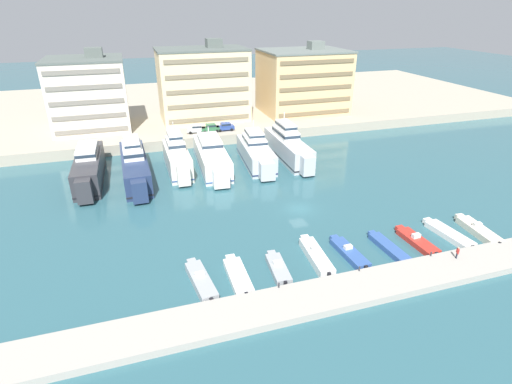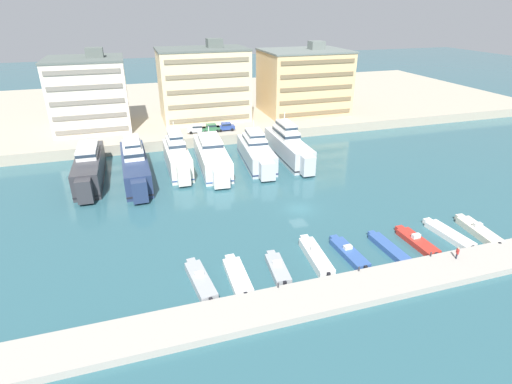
{
  "view_description": "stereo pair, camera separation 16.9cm",
  "coord_description": "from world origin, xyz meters",
  "px_view_note": "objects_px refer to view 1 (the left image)",
  "views": [
    {
      "loc": [
        -22.64,
        -49.53,
        28.45
      ],
      "look_at": [
        -6.1,
        2.72,
        2.5
      ],
      "focal_mm": 28.0,
      "sensor_mm": 36.0,
      "label": 1
    },
    {
      "loc": [
        -22.48,
        -49.58,
        28.45
      ],
      "look_at": [
        -6.1,
        2.72,
        2.5
      ],
      "focal_mm": 28.0,
      "sensor_mm": 36.0,
      "label": 2
    }
  ],
  "objects_px": {
    "motorboat_blue_center": "(349,252)",
    "car_silver_far_left": "(196,128)",
    "motorboat_cream_far_right": "(478,230)",
    "pedestrian_near_edge": "(458,252)",
    "motorboat_grey_mid_left": "(278,268)",
    "motorboat_grey_far_left": "(201,280)",
    "yacht_ivory_mid_left": "(177,157)",
    "motorboat_white_center_left": "(316,256)",
    "yacht_white_center_left": "(212,156)",
    "car_green_left": "(210,128)",
    "motorboat_red_mid_right": "(417,241)",
    "yacht_charcoal_far_left": "(89,168)",
    "motorboat_white_right": "(448,234)",
    "motorboat_blue_center_right": "(389,248)",
    "yacht_navy_left": "(135,165)",
    "yacht_silver_center": "(256,152)",
    "yacht_silver_center_right": "(288,146)",
    "motorboat_white_left": "(238,275)",
    "car_blue_mid_left": "(225,126)"
  },
  "relations": [
    {
      "from": "motorboat_blue_center",
      "to": "car_silver_far_left",
      "type": "relative_size",
      "value": 1.82
    },
    {
      "from": "motorboat_cream_far_right",
      "to": "pedestrian_near_edge",
      "type": "height_order",
      "value": "pedestrian_near_edge"
    },
    {
      "from": "motorboat_grey_mid_left",
      "to": "motorboat_grey_far_left",
      "type": "bearing_deg",
      "value": 177.98
    },
    {
      "from": "motorboat_grey_far_left",
      "to": "yacht_ivory_mid_left",
      "type": "bearing_deg",
      "value": 86.58
    },
    {
      "from": "motorboat_white_center_left",
      "to": "yacht_white_center_left",
      "type": "bearing_deg",
      "value": 99.53
    },
    {
      "from": "car_green_left",
      "to": "motorboat_red_mid_right",
      "type": "bearing_deg",
      "value": -71.4
    },
    {
      "from": "motorboat_blue_center",
      "to": "car_green_left",
      "type": "xyz_separation_m",
      "value": [
        -7.11,
        49.9,
        2.83
      ]
    },
    {
      "from": "yacht_charcoal_far_left",
      "to": "motorboat_grey_far_left",
      "type": "bearing_deg",
      "value": -68.98
    },
    {
      "from": "motorboat_white_center_left",
      "to": "motorboat_blue_center",
      "type": "distance_m",
      "value": 4.37
    },
    {
      "from": "motorboat_red_mid_right",
      "to": "motorboat_white_right",
      "type": "relative_size",
      "value": 0.91
    },
    {
      "from": "motorboat_white_right",
      "to": "motorboat_grey_far_left",
      "type": "bearing_deg",
      "value": -179.97
    },
    {
      "from": "motorboat_blue_center",
      "to": "pedestrian_near_edge",
      "type": "bearing_deg",
      "value": -26.43
    },
    {
      "from": "motorboat_blue_center_right",
      "to": "motorboat_cream_far_right",
      "type": "height_order",
      "value": "motorboat_cream_far_right"
    },
    {
      "from": "motorboat_grey_mid_left",
      "to": "yacht_navy_left",
      "type": "bearing_deg",
      "value": 113.65
    },
    {
      "from": "motorboat_white_center_left",
      "to": "motorboat_white_right",
      "type": "relative_size",
      "value": 1.05
    },
    {
      "from": "motorboat_white_right",
      "to": "car_silver_far_left",
      "type": "relative_size",
      "value": 1.95
    },
    {
      "from": "motorboat_grey_mid_left",
      "to": "car_silver_far_left",
      "type": "relative_size",
      "value": 1.57
    },
    {
      "from": "yacht_navy_left",
      "to": "motorboat_red_mid_right",
      "type": "distance_m",
      "value": 47.68
    },
    {
      "from": "motorboat_white_right",
      "to": "pedestrian_near_edge",
      "type": "xyz_separation_m",
      "value": [
        -3.78,
        -5.47,
        1.38
      ]
    },
    {
      "from": "motorboat_blue_center",
      "to": "motorboat_cream_far_right",
      "type": "height_order",
      "value": "motorboat_cream_far_right"
    },
    {
      "from": "yacht_navy_left",
      "to": "motorboat_grey_far_left",
      "type": "relative_size",
      "value": 2.77
    },
    {
      "from": "motorboat_blue_center_right",
      "to": "motorboat_grey_mid_left",
      "type": "bearing_deg",
      "value": 179.14
    },
    {
      "from": "yacht_navy_left",
      "to": "yacht_silver_center",
      "type": "xyz_separation_m",
      "value": [
        22.7,
        0.49,
        -0.27
      ]
    },
    {
      "from": "yacht_silver_center",
      "to": "motorboat_cream_far_right",
      "type": "xyz_separation_m",
      "value": [
        20.98,
        -34.1,
        -1.86
      ]
    },
    {
      "from": "car_green_left",
      "to": "car_silver_far_left",
      "type": "bearing_deg",
      "value": 175.2
    },
    {
      "from": "yacht_silver_center",
      "to": "car_green_left",
      "type": "relative_size",
      "value": 4.54
    },
    {
      "from": "motorboat_red_mid_right",
      "to": "car_green_left",
      "type": "relative_size",
      "value": 1.81
    },
    {
      "from": "yacht_ivory_mid_left",
      "to": "motorboat_cream_far_right",
      "type": "distance_m",
      "value": 50.35
    },
    {
      "from": "yacht_silver_center_right",
      "to": "motorboat_grey_mid_left",
      "type": "bearing_deg",
      "value": -113.38
    },
    {
      "from": "yacht_silver_center",
      "to": "motorboat_white_center_left",
      "type": "relative_size",
      "value": 2.18
    },
    {
      "from": "yacht_white_center_left",
      "to": "motorboat_white_left",
      "type": "distance_m",
      "value": 35.24
    },
    {
      "from": "yacht_navy_left",
      "to": "yacht_white_center_left",
      "type": "xyz_separation_m",
      "value": [
        14.16,
        1.58,
        -0.42
      ]
    },
    {
      "from": "yacht_silver_center_right",
      "to": "motorboat_white_right",
      "type": "relative_size",
      "value": 2.55
    },
    {
      "from": "motorboat_blue_center",
      "to": "motorboat_blue_center_right",
      "type": "relative_size",
      "value": 0.95
    },
    {
      "from": "motorboat_white_right",
      "to": "car_green_left",
      "type": "relative_size",
      "value": 1.99
    },
    {
      "from": "yacht_navy_left",
      "to": "motorboat_cream_far_right",
      "type": "xyz_separation_m",
      "value": [
        43.68,
        -33.62,
        -2.13
      ]
    },
    {
      "from": "yacht_silver_center",
      "to": "motorboat_white_right",
      "type": "height_order",
      "value": "yacht_silver_center"
    },
    {
      "from": "yacht_navy_left",
      "to": "motorboat_white_left",
      "type": "height_order",
      "value": "yacht_navy_left"
    },
    {
      "from": "yacht_charcoal_far_left",
      "to": "motorboat_red_mid_right",
      "type": "height_order",
      "value": "yacht_charcoal_far_left"
    },
    {
      "from": "yacht_ivory_mid_left",
      "to": "motorboat_white_right",
      "type": "xyz_separation_m",
      "value": [
        31.61,
        -34.59,
        -2.27
      ]
    },
    {
      "from": "motorboat_blue_center",
      "to": "car_blue_mid_left",
      "type": "relative_size",
      "value": 1.87
    },
    {
      "from": "yacht_charcoal_far_left",
      "to": "car_silver_far_left",
      "type": "xyz_separation_m",
      "value": [
        21.67,
        15.75,
        0.74
      ]
    },
    {
      "from": "yacht_white_center_left",
      "to": "motorboat_red_mid_right",
      "type": "relative_size",
      "value": 2.96
    },
    {
      "from": "car_green_left",
      "to": "car_blue_mid_left",
      "type": "relative_size",
      "value": 1.01
    },
    {
      "from": "motorboat_cream_far_right",
      "to": "car_blue_mid_left",
      "type": "relative_size",
      "value": 1.98
    },
    {
      "from": "car_green_left",
      "to": "car_blue_mid_left",
      "type": "xyz_separation_m",
      "value": [
        3.41,
        -0.03,
        0.0
      ]
    },
    {
      "from": "motorboat_white_center_left",
      "to": "motorboat_red_mid_right",
      "type": "bearing_deg",
      "value": -2.88
    },
    {
      "from": "motorboat_red_mid_right",
      "to": "car_green_left",
      "type": "bearing_deg",
      "value": 108.6
    },
    {
      "from": "motorboat_blue_center_right",
      "to": "motorboat_white_right",
      "type": "distance_m",
      "value": 9.62
    },
    {
      "from": "motorboat_white_left",
      "to": "motorboat_cream_far_right",
      "type": "relative_size",
      "value": 0.95
    }
  ]
}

